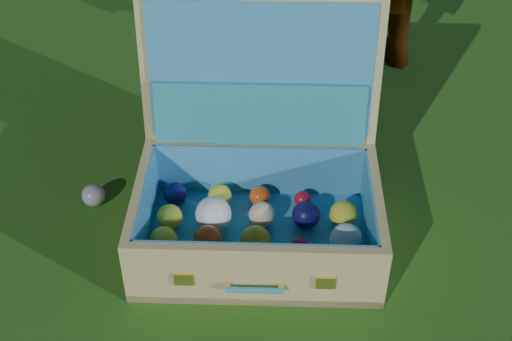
% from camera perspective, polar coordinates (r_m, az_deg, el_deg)
% --- Properties ---
extents(ground, '(60.00, 60.00, 0.00)m').
position_cam_1_polar(ground, '(2.04, 2.08, -3.40)').
color(ground, '#215114').
rests_on(ground, ground).
extents(stray_ball, '(0.07, 0.07, 0.07)m').
position_cam_1_polar(stray_ball, '(2.10, -12.88, -1.94)').
color(stray_ball, teal).
rests_on(stray_ball, ground).
extents(suitcase, '(0.67, 0.57, 0.61)m').
position_cam_1_polar(suitcase, '(1.89, 0.11, -0.55)').
color(suitcase, tan).
rests_on(suitcase, ground).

